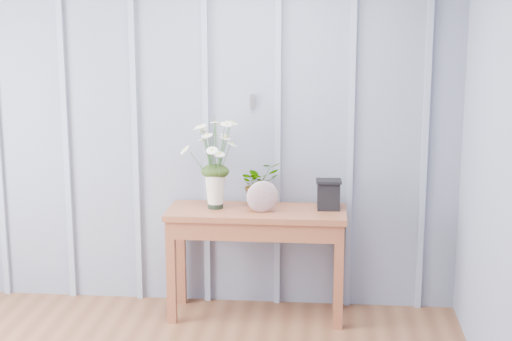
# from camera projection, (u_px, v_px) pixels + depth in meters

# --- Properties ---
(room_shell) EXTENTS (4.00, 4.50, 2.50)m
(room_shell) POSITION_uv_depth(u_px,v_px,m) (116.00, 27.00, 4.01)
(room_shell) COLOR gray
(room_shell) RESTS_ON ground
(sideboard) EXTENTS (1.20, 0.45, 0.75)m
(sideboard) POSITION_uv_depth(u_px,v_px,m) (257.00, 226.00, 5.28)
(sideboard) COLOR brown
(sideboard) RESTS_ON ground
(daisy_vase) EXTENTS (0.46, 0.35, 0.66)m
(daisy_vase) POSITION_uv_depth(u_px,v_px,m) (215.00, 148.00, 5.22)
(daisy_vase) COLOR black
(daisy_vase) RESTS_ON sideboard
(spider_plant) EXTENTS (0.36, 0.35, 0.30)m
(spider_plant) POSITION_uv_depth(u_px,v_px,m) (259.00, 183.00, 5.35)
(spider_plant) COLOR #1F3611
(spider_plant) RESTS_ON sideboard
(felt_disc_vessel) EXTENTS (0.22, 0.11, 0.21)m
(felt_disc_vessel) POSITION_uv_depth(u_px,v_px,m) (262.00, 197.00, 5.17)
(felt_disc_vessel) COLOR #804D65
(felt_disc_vessel) RESTS_ON sideboard
(carved_box) EXTENTS (0.17, 0.14, 0.20)m
(carved_box) POSITION_uv_depth(u_px,v_px,m) (329.00, 194.00, 5.24)
(carved_box) COLOR black
(carved_box) RESTS_ON sideboard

